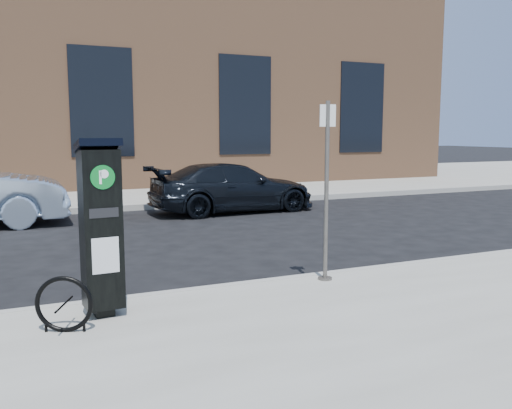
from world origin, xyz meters
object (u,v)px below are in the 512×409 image
sign_pole (326,193)px  bike_rack (64,305)px  parking_kiosk (101,226)px  car_dark (233,188)px

sign_pole → bike_rack: size_ratio=4.14×
parking_kiosk → sign_pole: (2.81, 0.26, 0.19)m
parking_kiosk → sign_pole: size_ratio=0.80×
sign_pole → car_dark: (1.51, 7.07, -0.65)m
sign_pole → parking_kiosk: bearing=-157.3°
car_dark → sign_pole: bearing=165.7°
car_dark → parking_kiosk: bearing=147.2°
parking_kiosk → bike_rack: (-0.41, -0.34, -0.67)m
bike_rack → car_dark: car_dark is taller
parking_kiosk → bike_rack: 0.85m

